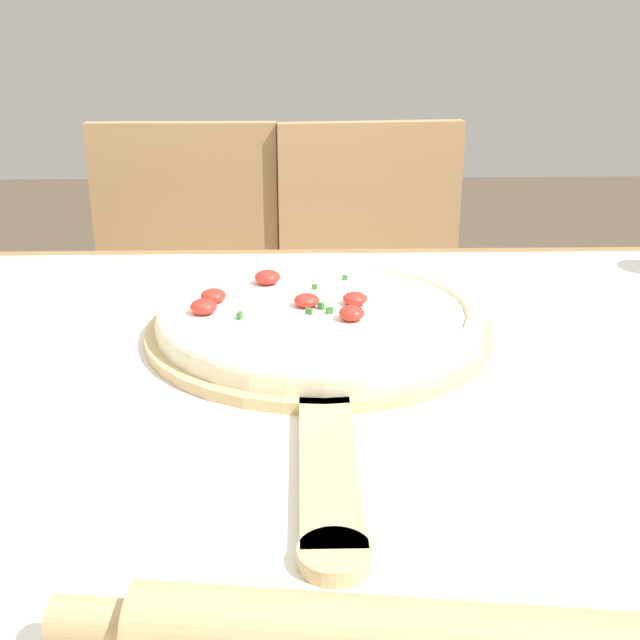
# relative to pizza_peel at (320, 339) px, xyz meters

# --- Properties ---
(dining_table) EXTENTS (1.42, 0.98, 0.77)m
(dining_table) POSITION_rel_pizza_peel_xyz_m (-0.05, -0.10, -0.11)
(dining_table) COLOR olive
(dining_table) RESTS_ON ground_plane
(towel_cloth) EXTENTS (1.34, 0.90, 0.00)m
(towel_cloth) POSITION_rel_pizza_peel_xyz_m (-0.05, -0.10, -0.01)
(towel_cloth) COLOR silver
(towel_cloth) RESTS_ON dining_table
(pizza_peel) EXTENTS (0.38, 0.61, 0.01)m
(pizza_peel) POSITION_rel_pizza_peel_xyz_m (0.00, 0.00, 0.00)
(pizza_peel) COLOR tan
(pizza_peel) RESTS_ON towel_cloth
(pizza) EXTENTS (0.35, 0.35, 0.04)m
(pizza) POSITION_rel_pizza_peel_xyz_m (-0.00, 0.02, 0.02)
(pizza) COLOR beige
(pizza) RESTS_ON pizza_peel
(chair_left) EXTENTS (0.40, 0.40, 0.90)m
(chair_left) POSITION_rel_pizza_peel_xyz_m (-0.26, 0.75, -0.25)
(chair_left) COLOR tan
(chair_left) RESTS_ON ground_plane
(chair_right) EXTENTS (0.44, 0.44, 0.90)m
(chair_right) POSITION_rel_pizza_peel_xyz_m (0.13, 0.75, -0.25)
(chair_right) COLOR tan
(chair_right) RESTS_ON ground_plane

